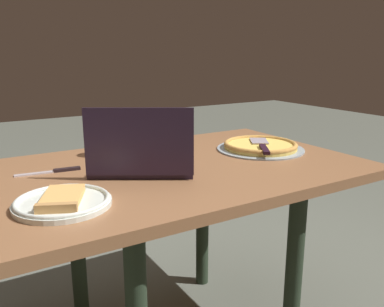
{
  "coord_description": "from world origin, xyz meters",
  "views": [
    {
      "loc": [
        -0.68,
        -1.23,
        1.14
      ],
      "look_at": [
        0.04,
        -0.03,
        0.78
      ],
      "focal_mm": 37.64,
      "sensor_mm": 36.0,
      "label": 1
    }
  ],
  "objects_px": {
    "pizza_tray": "(260,146)",
    "dining_table": "(178,190)",
    "table_knife": "(55,171)",
    "drink_cup": "(103,145)",
    "laptop": "(142,159)",
    "pizza_plate": "(62,201)"
  },
  "relations": [
    {
      "from": "pizza_tray",
      "to": "dining_table",
      "type": "bearing_deg",
      "value": -176.7
    },
    {
      "from": "table_knife",
      "to": "drink_cup",
      "type": "distance_m",
      "value": 0.26
    },
    {
      "from": "dining_table",
      "to": "laptop",
      "type": "distance_m",
      "value": 0.22
    },
    {
      "from": "pizza_tray",
      "to": "drink_cup",
      "type": "xyz_separation_m",
      "value": [
        -0.59,
        0.25,
        0.02
      ]
    },
    {
      "from": "laptop",
      "to": "pizza_tray",
      "type": "distance_m",
      "value": 0.57
    },
    {
      "from": "laptop",
      "to": "table_knife",
      "type": "distance_m",
      "value": 0.31
    },
    {
      "from": "table_knife",
      "to": "pizza_tray",
      "type": "bearing_deg",
      "value": -8.13
    },
    {
      "from": "pizza_plate",
      "to": "pizza_tray",
      "type": "xyz_separation_m",
      "value": [
        0.87,
        0.22,
        0.0
      ]
    },
    {
      "from": "table_knife",
      "to": "dining_table",
      "type": "bearing_deg",
      "value": -19.19
    },
    {
      "from": "dining_table",
      "to": "pizza_tray",
      "type": "bearing_deg",
      "value": 3.3
    },
    {
      "from": "pizza_tray",
      "to": "table_knife",
      "type": "relative_size",
      "value": 1.69
    },
    {
      "from": "pizza_tray",
      "to": "table_knife",
      "type": "xyz_separation_m",
      "value": [
        -0.81,
        0.12,
        -0.01
      ]
    },
    {
      "from": "drink_cup",
      "to": "laptop",
      "type": "bearing_deg",
      "value": -84.67
    },
    {
      "from": "dining_table",
      "to": "pizza_plate",
      "type": "bearing_deg",
      "value": -157.29
    },
    {
      "from": "laptop",
      "to": "table_knife",
      "type": "bearing_deg",
      "value": 144.41
    },
    {
      "from": "pizza_plate",
      "to": "table_knife",
      "type": "xyz_separation_m",
      "value": [
        0.06,
        0.33,
        -0.01
      ]
    },
    {
      "from": "pizza_tray",
      "to": "drink_cup",
      "type": "bearing_deg",
      "value": 157.38
    },
    {
      "from": "drink_cup",
      "to": "table_knife",
      "type": "bearing_deg",
      "value": -148.89
    },
    {
      "from": "laptop",
      "to": "table_knife",
      "type": "height_order",
      "value": "laptop"
    },
    {
      "from": "pizza_plate",
      "to": "pizza_tray",
      "type": "height_order",
      "value": "pizza_plate"
    },
    {
      "from": "dining_table",
      "to": "pizza_tray",
      "type": "relative_size",
      "value": 3.64
    },
    {
      "from": "pizza_plate",
      "to": "laptop",
      "type": "bearing_deg",
      "value": 27.06
    }
  ]
}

